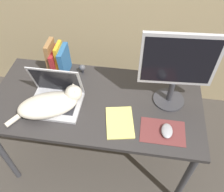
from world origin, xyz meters
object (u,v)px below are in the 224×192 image
webcam (82,68)px  external_monitor (177,67)px  laptop (56,97)px  computer_mouse (167,131)px  cat (51,103)px  book_row (58,60)px  notepad (120,122)px

webcam → external_monitor: bearing=-16.3°
external_monitor → laptop: bearing=-170.0°
computer_mouse → cat: bearing=174.5°
external_monitor → book_row: 0.82m
external_monitor → webcam: size_ratio=7.35×
laptop → book_row: 0.31m
laptop → cat: laptop is taller
laptop → book_row: (-0.07, 0.30, 0.06)m
cat → book_row: (-0.06, 0.36, 0.05)m
external_monitor → computer_mouse: (-0.01, -0.26, -0.27)m
laptop → computer_mouse: bearing=-10.4°
webcam → cat: bearing=-106.5°
notepad → webcam: size_ratio=3.78×
computer_mouse → book_row: bearing=151.2°
cat → webcam: (0.11, 0.37, -0.02)m
book_row → webcam: 0.18m
computer_mouse → notepad: computer_mouse is taller
book_row → webcam: book_row is taller
notepad → external_monitor: bearing=37.5°
external_monitor → computer_mouse: bearing=-93.0°
laptop → webcam: size_ratio=4.69×
laptop → cat: (-0.01, -0.06, 0.01)m
external_monitor → computer_mouse: 0.37m
webcam → notepad: bearing=-51.4°
computer_mouse → webcam: 0.75m
notepad → cat: bearing=174.8°
book_row → notepad: (0.49, -0.40, -0.10)m
laptop → notepad: 0.44m
laptop → book_row: size_ratio=1.30×
cat → book_row: 0.36m
external_monitor → book_row: bearing=167.8°
laptop → computer_mouse: laptop is taller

